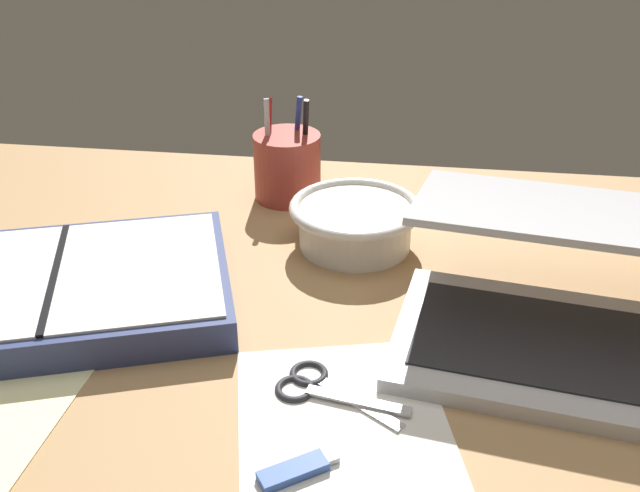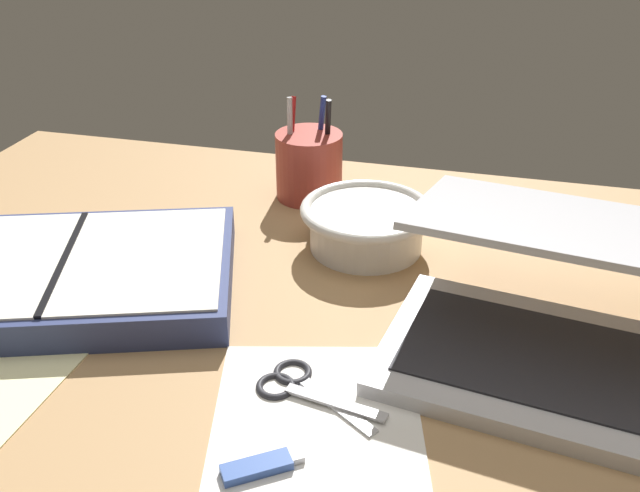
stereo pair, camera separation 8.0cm
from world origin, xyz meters
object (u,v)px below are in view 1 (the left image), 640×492
object	(u,v)px
pen_cup	(287,166)
scissors	(316,386)
bowl	(355,222)
planner	(58,290)
laptop	(573,302)

from	to	relation	value
pen_cup	scissors	bearing A→B (deg)	-76.34
bowl	planner	world-z (taller)	bowl
pen_cup	bowl	bearing A→B (deg)	-49.87
planner	pen_cup	bearing A→B (deg)	38.32
bowl	pen_cup	bearing A→B (deg)	130.13
bowl	pen_cup	size ratio (longest dim) A/B	1.13
pen_cup	scissors	world-z (taller)	pen_cup
scissors	pen_cup	bearing A→B (deg)	126.03
laptop	bowl	size ratio (longest dim) A/B	2.26
planner	scissors	world-z (taller)	planner
bowl	planner	distance (cm)	37.57
scissors	planner	bearing A→B (deg)	-176.13
laptop	pen_cup	bearing A→B (deg)	147.06
planner	scissors	xyz separation A→B (cm)	(31.37, -10.50, -1.75)
laptop	bowl	bearing A→B (deg)	151.94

